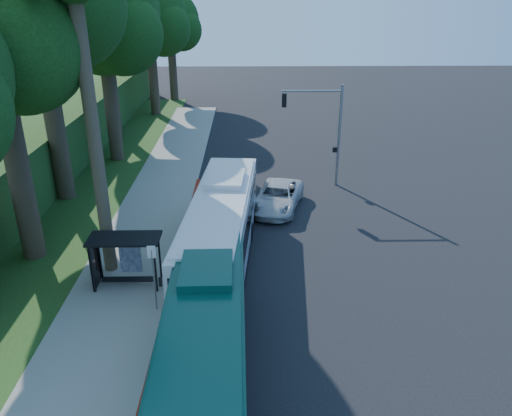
{
  "coord_description": "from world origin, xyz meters",
  "views": [
    {
      "loc": [
        -1.48,
        -22.91,
        12.67
      ],
      "look_at": [
        -1.03,
        1.0,
        2.19
      ],
      "focal_mm": 35.0,
      "sensor_mm": 36.0,
      "label": 1
    }
  ],
  "objects_px": {
    "white_bus": "(221,227)",
    "pickup": "(278,197)",
    "teal_bus": "(205,345)",
    "bus_shelter": "(121,251)"
  },
  "relations": [
    {
      "from": "white_bus",
      "to": "teal_bus",
      "type": "distance_m",
      "value": 8.92
    },
    {
      "from": "bus_shelter",
      "to": "teal_bus",
      "type": "bearing_deg",
      "value": -56.84
    },
    {
      "from": "teal_bus",
      "to": "pickup",
      "type": "relative_size",
      "value": 2.24
    },
    {
      "from": "teal_bus",
      "to": "bus_shelter",
      "type": "bearing_deg",
      "value": 122.24
    },
    {
      "from": "pickup",
      "to": "bus_shelter",
      "type": "bearing_deg",
      "value": -115.96
    },
    {
      "from": "white_bus",
      "to": "pickup",
      "type": "bearing_deg",
      "value": 68.31
    },
    {
      "from": "white_bus",
      "to": "pickup",
      "type": "distance_m",
      "value": 7.34
    },
    {
      "from": "bus_shelter",
      "to": "white_bus",
      "type": "relative_size",
      "value": 0.25
    },
    {
      "from": "bus_shelter",
      "to": "white_bus",
      "type": "height_order",
      "value": "white_bus"
    },
    {
      "from": "white_bus",
      "to": "teal_bus",
      "type": "height_order",
      "value": "white_bus"
    }
  ]
}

